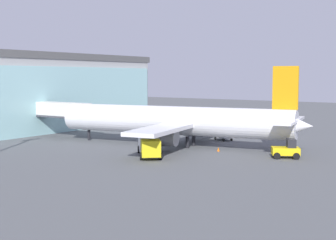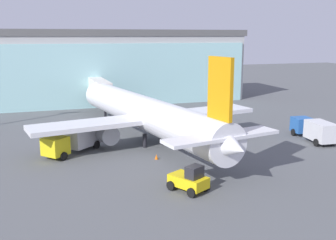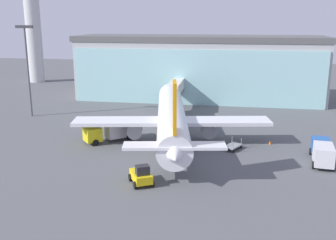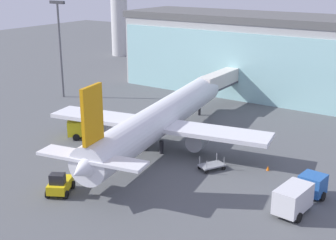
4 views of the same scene
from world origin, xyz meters
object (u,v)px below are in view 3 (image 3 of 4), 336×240
object	(u,v)px
safety_cone_nose	(157,154)
apron_light_mast	(27,62)
airplane	(172,117)
pushback_tug	(141,176)
control_tower	(32,9)
safety_cone_wingtip	(270,142)
fuel_truck	(322,151)
jet_bridge	(177,88)
catering_truck	(111,131)
baggage_cart	(233,146)

from	to	relation	value
safety_cone_nose	apron_light_mast	bearing A→B (deg)	147.13
airplane	pushback_tug	world-z (taller)	airplane
pushback_tug	control_tower	bearing A→B (deg)	6.61
airplane	safety_cone_wingtip	distance (m)	14.51
fuel_truck	safety_cone_wingtip	world-z (taller)	fuel_truck
fuel_truck	pushback_tug	bearing A→B (deg)	122.41
jet_bridge	pushback_tug	world-z (taller)	jet_bridge
safety_cone_wingtip	fuel_truck	bearing A→B (deg)	-48.89
jet_bridge	pushback_tug	size ratio (longest dim) A/B	3.37
apron_light_mast	catering_truck	bearing A→B (deg)	-32.27
airplane	baggage_cart	distance (m)	9.78
safety_cone_nose	pushback_tug	bearing A→B (deg)	-88.97
control_tower	apron_light_mast	bearing A→B (deg)	-63.58
catering_truck	safety_cone_nose	distance (m)	9.63
fuel_truck	baggage_cart	xyz separation A→B (m)	(-10.95, 3.28, -0.97)
fuel_truck	catering_truck	bearing A→B (deg)	87.36
pushback_tug	jet_bridge	bearing A→B (deg)	-25.92
apron_light_mast	safety_cone_nose	bearing A→B (deg)	-32.87
fuel_truck	safety_cone_wingtip	bearing A→B (deg)	47.06
control_tower	safety_cone_wingtip	size ratio (longest dim) A/B	58.54
airplane	control_tower	bearing A→B (deg)	33.30
jet_bridge	apron_light_mast	world-z (taller)	apron_light_mast
fuel_truck	safety_cone_nose	xyz separation A→B (m)	(-20.63, -1.07, -1.19)
airplane	fuel_truck	world-z (taller)	airplane
control_tower	apron_light_mast	xyz separation A→B (m)	(19.13, -38.50, -10.10)
control_tower	safety_cone_nose	world-z (taller)	control_tower
pushback_tug	airplane	bearing A→B (deg)	-31.04
safety_cone_nose	jet_bridge	bearing A→B (deg)	93.50
apron_light_mast	control_tower	bearing A→B (deg)	116.42
airplane	catering_truck	size ratio (longest dim) A/B	5.39
baggage_cart	airplane	bearing A→B (deg)	-79.03
apron_light_mast	baggage_cart	bearing A→B (deg)	-19.65
jet_bridge	control_tower	size ratio (longest dim) A/B	0.39
control_tower	pushback_tug	bearing A→B (deg)	-54.56
control_tower	safety_cone_wingtip	distance (m)	80.32
jet_bridge	airplane	bearing A→B (deg)	-174.68
jet_bridge	apron_light_mast	size ratio (longest dim) A/B	0.77
jet_bridge	catering_truck	distance (m)	23.78
apron_light_mast	fuel_truck	size ratio (longest dim) A/B	2.17
apron_light_mast	safety_cone_wingtip	distance (m)	44.12
fuel_truck	baggage_cart	world-z (taller)	fuel_truck
pushback_tug	fuel_truck	bearing A→B (deg)	-92.37
control_tower	airplane	world-z (taller)	control_tower
apron_light_mast	pushback_tug	distance (m)	39.03
jet_bridge	pushback_tug	xyz separation A→B (m)	(1.89, -37.30, -3.23)
apron_light_mast	safety_cone_wingtip	xyz separation A→B (m)	(41.93, -9.84, -9.55)
baggage_cart	safety_cone_nose	world-z (taller)	baggage_cart
fuel_truck	control_tower	bearing A→B (deg)	56.53
baggage_cart	safety_cone_wingtip	size ratio (longest dim) A/B	5.86
safety_cone_wingtip	catering_truck	bearing A→B (deg)	-174.40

